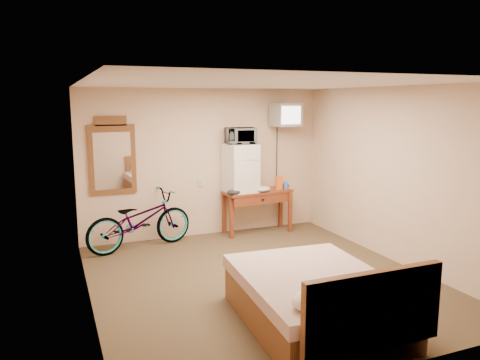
{
  "coord_description": "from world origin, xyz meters",
  "views": [
    {
      "loc": [
        -2.43,
        -5.25,
        2.29
      ],
      "look_at": [
        0.01,
        0.73,
        1.2
      ],
      "focal_mm": 35.0,
      "sensor_mm": 36.0,
      "label": 1
    }
  ],
  "objects_px": {
    "blue_cup": "(286,185)",
    "crt_television": "(286,115)",
    "mini_fridge": "(241,168)",
    "bed": "(318,299)",
    "desk": "(258,199)",
    "bicycle": "(140,220)",
    "wall_mirror": "(112,157)",
    "microwave": "(241,136)"
  },
  "relations": [
    {
      "from": "microwave",
      "to": "wall_mirror",
      "type": "distance_m",
      "value": 2.13
    },
    {
      "from": "desk",
      "to": "mini_fridge",
      "type": "bearing_deg",
      "value": 169.62
    },
    {
      "from": "mini_fridge",
      "to": "microwave",
      "type": "height_order",
      "value": "microwave"
    },
    {
      "from": "microwave",
      "to": "bicycle",
      "type": "xyz_separation_m",
      "value": [
        -1.77,
        -0.17,
        -1.26
      ]
    },
    {
      "from": "desk",
      "to": "bed",
      "type": "xyz_separation_m",
      "value": [
        -0.87,
        -3.39,
        -0.32
      ]
    },
    {
      "from": "wall_mirror",
      "to": "bed",
      "type": "height_order",
      "value": "wall_mirror"
    },
    {
      "from": "blue_cup",
      "to": "bicycle",
      "type": "height_order",
      "value": "bicycle"
    },
    {
      "from": "mini_fridge",
      "to": "bed",
      "type": "bearing_deg",
      "value": -99.23
    },
    {
      "from": "crt_television",
      "to": "wall_mirror",
      "type": "height_order",
      "value": "crt_television"
    },
    {
      "from": "blue_cup",
      "to": "bicycle",
      "type": "xyz_separation_m",
      "value": [
        -2.61,
        -0.1,
        -0.36
      ]
    },
    {
      "from": "mini_fridge",
      "to": "bicycle",
      "type": "bearing_deg",
      "value": -174.6
    },
    {
      "from": "desk",
      "to": "blue_cup",
      "type": "bearing_deg",
      "value": -0.88
    },
    {
      "from": "wall_mirror",
      "to": "bicycle",
      "type": "height_order",
      "value": "wall_mirror"
    },
    {
      "from": "desk",
      "to": "crt_television",
      "type": "height_order",
      "value": "crt_television"
    },
    {
      "from": "mini_fridge",
      "to": "bed",
      "type": "distance_m",
      "value": 3.59
    },
    {
      "from": "desk",
      "to": "blue_cup",
      "type": "distance_m",
      "value": 0.57
    },
    {
      "from": "desk",
      "to": "bicycle",
      "type": "relative_size",
      "value": 0.72
    },
    {
      "from": "blue_cup",
      "to": "wall_mirror",
      "type": "height_order",
      "value": "wall_mirror"
    },
    {
      "from": "mini_fridge",
      "to": "crt_television",
      "type": "xyz_separation_m",
      "value": [
        0.83,
        -0.04,
        0.89
      ]
    },
    {
      "from": "mini_fridge",
      "to": "wall_mirror",
      "type": "xyz_separation_m",
      "value": [
        -2.1,
        0.21,
        0.27
      ]
    },
    {
      "from": "desk",
      "to": "bicycle",
      "type": "distance_m",
      "value": 2.09
    },
    {
      "from": "mini_fridge",
      "to": "crt_television",
      "type": "bearing_deg",
      "value": -2.63
    },
    {
      "from": "blue_cup",
      "to": "wall_mirror",
      "type": "relative_size",
      "value": 0.11
    },
    {
      "from": "desk",
      "to": "microwave",
      "type": "height_order",
      "value": "microwave"
    },
    {
      "from": "mini_fridge",
      "to": "wall_mirror",
      "type": "relative_size",
      "value": 0.67
    },
    {
      "from": "mini_fridge",
      "to": "bicycle",
      "type": "distance_m",
      "value": 1.91
    },
    {
      "from": "mini_fridge",
      "to": "microwave",
      "type": "distance_m",
      "value": 0.55
    },
    {
      "from": "microwave",
      "to": "crt_television",
      "type": "relative_size",
      "value": 0.85
    },
    {
      "from": "microwave",
      "to": "blue_cup",
      "type": "xyz_separation_m",
      "value": [
        0.84,
        -0.06,
        -0.89
      ]
    },
    {
      "from": "mini_fridge",
      "to": "bicycle",
      "type": "xyz_separation_m",
      "value": [
        -1.77,
        -0.17,
        -0.71
      ]
    },
    {
      "from": "desk",
      "to": "wall_mirror",
      "type": "distance_m",
      "value": 2.55
    },
    {
      "from": "bicycle",
      "to": "bed",
      "type": "bearing_deg",
      "value": -173.95
    },
    {
      "from": "microwave",
      "to": "bicycle",
      "type": "distance_m",
      "value": 2.18
    },
    {
      "from": "microwave",
      "to": "bicycle",
      "type": "bearing_deg",
      "value": -167.41
    },
    {
      "from": "blue_cup",
      "to": "crt_television",
      "type": "bearing_deg",
      "value": 104.25
    },
    {
      "from": "crt_television",
      "to": "bicycle",
      "type": "bearing_deg",
      "value": -177.16
    },
    {
      "from": "blue_cup",
      "to": "bed",
      "type": "distance_m",
      "value": 3.69
    },
    {
      "from": "microwave",
      "to": "wall_mirror",
      "type": "height_order",
      "value": "wall_mirror"
    },
    {
      "from": "mini_fridge",
      "to": "blue_cup",
      "type": "relative_size",
      "value": 6.11
    },
    {
      "from": "mini_fridge",
      "to": "crt_television",
      "type": "relative_size",
      "value": 1.41
    },
    {
      "from": "crt_television",
      "to": "blue_cup",
      "type": "bearing_deg",
      "value": -75.75
    },
    {
      "from": "crt_television",
      "to": "bed",
      "type": "xyz_separation_m",
      "value": [
        -1.39,
        -3.4,
        -1.76
      ]
    }
  ]
}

